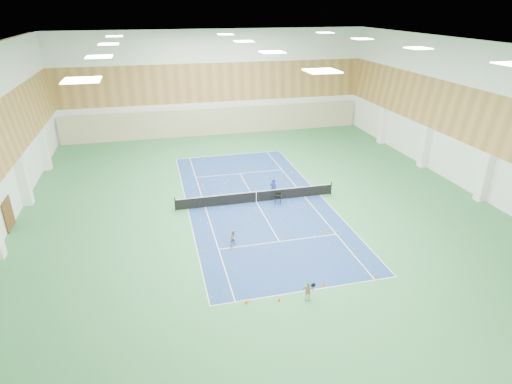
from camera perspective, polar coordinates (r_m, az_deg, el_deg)
The scene contains 21 objects.
ground at distance 34.33m, azimuth 0.04°, elevation -1.35°, with size 40.00×40.00×0.00m, color #327542.
room_shell at distance 32.22m, azimuth 0.04°, elevation 8.34°, with size 36.00×40.00×12.00m, color white, non-canonical shape.
wood_cladding at distance 31.74m, azimuth 0.04°, elevation 11.82°, with size 36.00×40.00×8.00m, color #A9793F, non-canonical shape.
ceiling_light_grid at distance 31.15m, azimuth 0.05°, elevation 18.88°, with size 21.40×25.40×0.06m, color white, non-canonical shape.
court_surface at distance 34.33m, azimuth 0.04°, elevation -1.34°, with size 10.97×23.77×0.01m, color navy.
tennis_balls_scatter at distance 34.31m, azimuth 0.04°, elevation -1.28°, with size 10.57×22.77×0.07m, color yellow, non-canonical shape.
tennis_net at distance 34.10m, azimuth 0.04°, elevation -0.51°, with size 12.80×0.10×1.10m, color black, non-canonical shape.
back_curtain at distance 52.09m, azimuth -5.28°, elevation 9.34°, with size 35.40×0.16×3.20m, color #C6B793.
door_left_b at distance 34.64m, azimuth -30.12°, elevation -2.58°, with size 0.08×1.80×2.20m, color #593319.
coach at distance 34.90m, azimuth 2.31°, elevation 0.53°, with size 0.59×0.39×1.63m, color navy.
child_court at distance 28.32m, azimuth -2.98°, elevation -6.05°, with size 0.52×0.40×1.07m, color gray.
child_apron at distance 23.64m, azimuth 6.90°, elevation -12.98°, with size 0.64×0.27×1.10m, color tan.
ball_cart at distance 33.84m, azimuth 2.94°, elevation -0.95°, with size 0.51×0.51×0.88m, color black, non-canonical shape.
cone_svc_a at distance 28.12m, azimuth -3.26°, elevation -7.30°, with size 0.20×0.20×0.22m, color #ED550C.
cone_svc_b at distance 28.11m, azimuth 1.58°, elevation -7.31°, with size 0.18×0.18×0.20m, color orange.
cone_svc_c at distance 29.45m, azimuth 3.99°, elevation -5.79°, with size 0.18×0.18×0.20m, color #EF5F0C.
cone_svc_d at distance 30.08m, azimuth 9.15°, elevation -5.37°, with size 0.18×0.18×0.20m, color orange.
cone_base_a at distance 23.48m, azimuth -1.28°, elevation -14.40°, with size 0.21×0.21×0.23m, color orange.
cone_base_b at distance 23.67m, azimuth 3.09°, elevation -14.12°, with size 0.18×0.18×0.20m, color #FA450D.
cone_base_c at distance 25.01m, azimuth 9.04°, elevation -11.99°, with size 0.22×0.22×0.24m, color #ED600C.
cone_base_d at distance 26.34m, azimuth 15.68°, elevation -10.69°, with size 0.19×0.19×0.20m, color #D54D0B.
Camera 1 is at (-7.49, -30.10, 14.70)m, focal length 30.00 mm.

